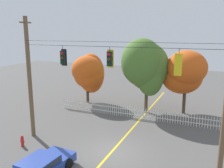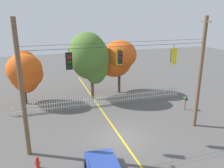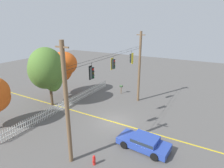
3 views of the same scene
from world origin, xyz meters
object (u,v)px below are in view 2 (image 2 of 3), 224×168
autumn_maple_near_fence (25,72)px  fire_hydrant (37,162)px  roadside_mailbox (185,99)px  autumn_oak_far_east (117,59)px  traffic_signal_northbound_primary (69,61)px  autumn_maple_mid (90,57)px  traffic_signal_southbound_primary (173,56)px  traffic_signal_eastbound_side (120,57)px

autumn_maple_near_fence → fire_hydrant: (0.73, -11.46, -3.08)m
roadside_mailbox → autumn_oak_far_east: bearing=123.5°
autumn_maple_near_fence → autumn_oak_far_east: (10.20, 0.57, 0.67)m
autumn_oak_far_east → roadside_mailbox: bearing=-56.5°
traffic_signal_northbound_primary → autumn_maple_near_fence: (-3.27, 9.68, -2.79)m
autumn_maple_mid → autumn_oak_far_east: 3.79m
autumn_maple_near_fence → autumn_maple_mid: (6.64, -0.61, 1.22)m
traffic_signal_southbound_primary → traffic_signal_eastbound_side: bearing=179.7°
traffic_signal_southbound_primary → roadside_mailbox: size_ratio=1.15×
traffic_signal_northbound_primary → autumn_oak_far_east: traffic_signal_northbound_primary is taller
roadside_mailbox → autumn_maple_near_fence: bearing=156.4°
traffic_signal_eastbound_side → roadside_mailbox: traffic_signal_eastbound_side is taller
traffic_signal_eastbound_side → autumn_oak_far_east: size_ratio=0.21×
traffic_signal_southbound_primary → fire_hydrant: bearing=-170.3°
traffic_signal_eastbound_side → autumn_maple_near_fence: bearing=124.9°
autumn_maple_near_fence → fire_hydrant: 11.88m
fire_hydrant → roadside_mailbox: size_ratio=0.61×
traffic_signal_southbound_primary → roadside_mailbox: 7.18m
autumn_maple_near_fence → autumn_maple_mid: 6.78m
autumn_maple_near_fence → roadside_mailbox: (14.87, -6.50, -2.40)m
autumn_maple_near_fence → autumn_maple_mid: bearing=-5.3°
traffic_signal_northbound_primary → traffic_signal_eastbound_side: same height
roadside_mailbox → autumn_maple_mid: bearing=144.4°
traffic_signal_northbound_primary → traffic_signal_eastbound_side: (3.49, -0.00, 0.07)m
autumn_maple_near_fence → autumn_oak_far_east: 10.23m
traffic_signal_northbound_primary → autumn_maple_mid: 9.80m
traffic_signal_northbound_primary → fire_hydrant: 6.63m
traffic_signal_northbound_primary → traffic_signal_eastbound_side: bearing=-0.0°
traffic_signal_eastbound_side → autumn_maple_near_fence: (-6.76, 9.68, -2.86)m
autumn_oak_far_east → roadside_mailbox: autumn_oak_far_east is taller
traffic_signal_eastbound_side → roadside_mailbox: bearing=21.4°
traffic_signal_southbound_primary → autumn_oak_far_east: traffic_signal_southbound_primary is taller
traffic_signal_southbound_primary → autumn_oak_far_east: (-0.79, 10.27, -2.05)m
traffic_signal_eastbound_side → autumn_oak_far_east: bearing=71.5°
autumn_maple_near_fence → autumn_oak_far_east: bearing=3.2°
autumn_maple_mid → roadside_mailbox: bearing=-35.6°
traffic_signal_northbound_primary → autumn_maple_mid: bearing=69.6°
traffic_signal_eastbound_side → autumn_oak_far_east: traffic_signal_eastbound_side is taller
traffic_signal_eastbound_side → fire_hydrant: size_ratio=1.63×
traffic_signal_eastbound_side → fire_hydrant: bearing=-163.6°
roadside_mailbox → traffic_signal_northbound_primary: bearing=-164.6°
traffic_signal_eastbound_side → autumn_maple_mid: (-0.12, 9.07, -1.63)m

